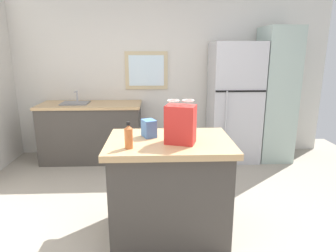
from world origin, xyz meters
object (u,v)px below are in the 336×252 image
object	(u,v)px
shopping_bag	(181,124)
small_box	(149,128)
bottle	(129,137)
refrigerator	(234,102)
tall_cabinet	(275,95)
kitchen_island	(169,187)

from	to	relation	value
shopping_bag	small_box	distance (m)	0.35
bottle	small_box	bearing A→B (deg)	64.22
refrigerator	tall_cabinet	xyz separation A→B (m)	(0.64, 0.00, 0.11)
kitchen_island	bottle	world-z (taller)	bottle
refrigerator	tall_cabinet	bearing A→B (deg)	0.02
kitchen_island	small_box	distance (m)	0.57
kitchen_island	small_box	world-z (taller)	small_box
tall_cabinet	shopping_bag	bearing A→B (deg)	-128.48
small_box	shopping_bag	bearing A→B (deg)	-36.89
shopping_bag	bottle	xyz separation A→B (m)	(-0.43, -0.12, -0.07)
bottle	refrigerator	bearing A→B (deg)	56.79
small_box	kitchen_island	bearing A→B (deg)	-30.99
kitchen_island	tall_cabinet	bearing A→B (deg)	48.72
kitchen_island	shopping_bag	size ratio (longest dim) A/B	2.95
small_box	bottle	world-z (taller)	bottle
kitchen_island	refrigerator	world-z (taller)	refrigerator
tall_cabinet	small_box	xyz separation A→B (m)	(-1.91, -1.86, -0.02)
shopping_bag	small_box	world-z (taller)	shopping_bag
kitchen_island	shopping_bag	xyz separation A→B (m)	(0.09, -0.09, 0.62)
kitchen_island	bottle	size ratio (longest dim) A/B	5.02
small_box	bottle	xyz separation A→B (m)	(-0.16, -0.32, 0.02)
kitchen_island	tall_cabinet	size ratio (longest dim) A/B	0.54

